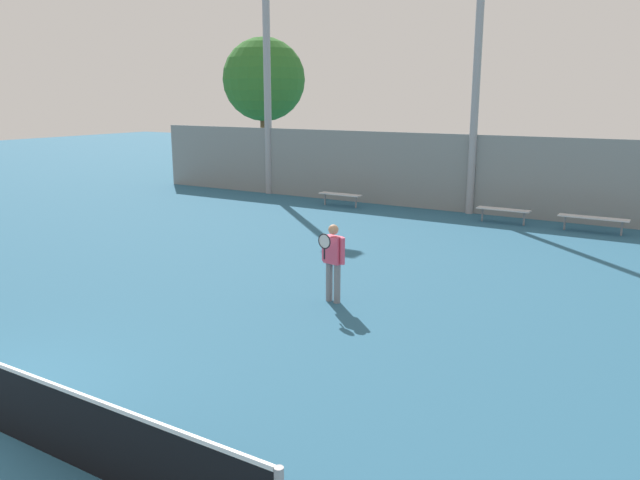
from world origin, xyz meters
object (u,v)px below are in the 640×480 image
at_px(tennis_player, 333,259).
at_px(bench_adjacent_court, 340,195).
at_px(light_pole_near_left, 478,43).
at_px(bench_courtside_near, 593,218).
at_px(tree_green_broad, 264,80).
at_px(bench_courtside_far, 503,210).
at_px(light_pole_far_right, 267,66).

distance_m(tennis_player, bench_adjacent_court, 11.48).
bearing_deg(light_pole_near_left, bench_courtside_near, -15.15).
bearing_deg(tree_green_broad, bench_adjacent_court, -37.20).
distance_m(bench_courtside_near, tree_green_broad, 18.80).
distance_m(tennis_player, bench_courtside_far, 10.05).
bearing_deg(bench_courtside_near, bench_courtside_far, 180.00).
height_order(tennis_player, light_pole_near_left, light_pole_near_left).
relative_size(bench_courtside_far, light_pole_near_left, 0.17).
relative_size(bench_courtside_near, light_pole_near_left, 0.20).
bearing_deg(tennis_player, light_pole_near_left, 103.18).
relative_size(tennis_player, bench_courtside_far, 0.93).
height_order(bench_courtside_far, bench_adjacent_court, same).
height_order(tennis_player, bench_courtside_near, tennis_player).
xyz_separation_m(bench_adjacent_court, tree_green_broad, (-8.14, 6.18, 4.52)).
xyz_separation_m(light_pole_near_left, tree_green_broad, (-12.85, 5.01, -0.95)).
height_order(tennis_player, bench_courtside_far, tennis_player).
distance_m(light_pole_near_left, tree_green_broad, 13.83).
height_order(tennis_player, tree_green_broad, tree_green_broad).
xyz_separation_m(bench_adjacent_court, light_pole_near_left, (4.71, 1.17, 5.47)).
height_order(bench_courtside_near, light_pole_near_left, light_pole_near_left).
bearing_deg(bench_adjacent_court, tree_green_broad, 142.80).
distance_m(bench_courtside_far, light_pole_far_right, 11.71).
xyz_separation_m(bench_courtside_near, light_pole_far_right, (-13.33, 1.25, 4.93)).
bearing_deg(light_pole_far_right, tennis_player, -48.75).
relative_size(light_pole_near_left, tree_green_broad, 1.46).
xyz_separation_m(bench_adjacent_court, light_pole_far_right, (-4.30, 1.25, 4.93)).
bearing_deg(bench_courtside_near, bench_adjacent_court, -180.00).
relative_size(bench_courtside_near, tree_green_broad, 0.29).
bearing_deg(tennis_player, bench_courtside_near, 79.72).
bearing_deg(light_pole_near_left, tennis_player, -85.53).
height_order(bench_adjacent_court, light_pole_far_right, light_pole_far_right).
bearing_deg(bench_courtside_far, light_pole_near_left, 142.76).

